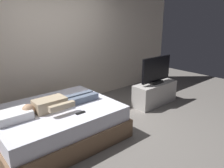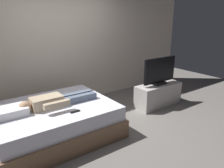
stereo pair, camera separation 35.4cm
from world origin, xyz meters
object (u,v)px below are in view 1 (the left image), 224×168
bed (57,123)px  remote (80,113)px  tv (156,71)px  person (58,103)px  pillow (13,116)px  tv_stand (155,94)px

bed → remote: remote is taller
remote → tv: 2.21m
bed → person: person is taller
pillow → tv_stand: 3.03m
tv_stand → remote: bearing=-171.7°
remote → tv: bearing=8.3°
pillow → remote: bearing=-27.9°
bed → tv: bearing=-2.9°
remote → tv_stand: (2.18, 0.32, -0.30)m
pillow → tv: (3.00, -0.12, 0.18)m
person → remote: (0.15, -0.40, -0.07)m
tv → bed: bearing=177.1°
person → tv: bearing=-2.1°
bed → remote: (0.18, -0.44, 0.29)m
remote → bed: bearing=112.4°
bed → pillow: pillow is taller
person → tv: tv is taller
bed → remote: size_ratio=12.88×
tv_stand → person: bearing=177.9°
tv → tv_stand: bearing=14.0°
tv_stand → bed: bearing=177.1°
remote → tv_stand: remote is taller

